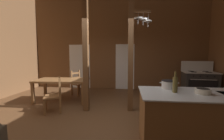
% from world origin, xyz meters
% --- Properties ---
extents(ground_plane, '(8.59, 7.60, 0.10)m').
position_xyz_m(ground_plane, '(0.00, 0.00, -0.05)').
color(ground_plane, brown).
extents(wall_back, '(8.59, 0.14, 4.66)m').
position_xyz_m(wall_back, '(0.00, 3.47, 2.33)').
color(wall_back, brown).
rests_on(wall_back, ground_plane).
extents(glazed_door_back_left, '(1.00, 0.01, 2.05)m').
position_xyz_m(glazed_door_back_left, '(-1.75, 3.40, 1.02)').
color(glazed_door_back_left, white).
rests_on(glazed_door_back_left, ground_plane).
extents(glazed_panel_back_right, '(0.84, 0.01, 2.05)m').
position_xyz_m(glazed_panel_back_right, '(0.39, 3.40, 1.02)').
color(glazed_panel_back_right, white).
rests_on(glazed_panel_back_right, ground_plane).
extents(kitchen_island, '(2.18, 1.01, 0.91)m').
position_xyz_m(kitchen_island, '(1.92, -0.72, 0.46)').
color(kitchen_island, brown).
rests_on(kitchen_island, ground_plane).
extents(stove_range, '(1.21, 0.91, 1.32)m').
position_xyz_m(stove_range, '(3.21, 2.54, 0.48)').
color(stove_range, '#2C2C2C').
rests_on(stove_range, ground_plane).
extents(support_post_with_pot_rack, '(0.62, 0.24, 3.01)m').
position_xyz_m(support_post_with_pot_rack, '(0.70, 0.78, 1.63)').
color(support_post_with_pot_rack, brown).
rests_on(support_post_with_pot_rack, ground_plane).
extents(support_post_center, '(0.14, 0.14, 3.01)m').
position_xyz_m(support_post_center, '(-0.54, 0.61, 1.51)').
color(support_post_center, brown).
rests_on(support_post_center, ground_plane).
extents(dining_table, '(1.78, 1.05, 0.74)m').
position_xyz_m(dining_table, '(-1.61, 1.32, 0.65)').
color(dining_table, brown).
rests_on(dining_table, ground_plane).
extents(ladderback_chair_near_window, '(0.60, 0.60, 0.95)m').
position_xyz_m(ladderback_chair_near_window, '(-1.40, 2.21, 0.45)').
color(ladderback_chair_near_window, brown).
rests_on(ladderback_chair_near_window, ground_plane).
extents(ladderback_chair_by_post, '(0.59, 0.59, 0.95)m').
position_xyz_m(ladderback_chair_by_post, '(-1.36, 0.39, 0.45)').
color(ladderback_chair_by_post, brown).
rests_on(ladderback_chair_by_post, ground_plane).
extents(stockpot_on_counter, '(0.35, 0.28, 0.15)m').
position_xyz_m(stockpot_on_counter, '(1.39, -0.43, 0.99)').
color(stockpot_on_counter, silver).
rests_on(stockpot_on_counter, kitchen_island).
extents(mixing_bowl_on_counter, '(0.23, 0.23, 0.08)m').
position_xyz_m(mixing_bowl_on_counter, '(1.83, -0.75, 0.96)').
color(mixing_bowl_on_counter, silver).
rests_on(mixing_bowl_on_counter, kitchen_island).
extents(bottle_tall_on_counter, '(0.08, 0.08, 0.35)m').
position_xyz_m(bottle_tall_on_counter, '(1.41, -0.72, 1.05)').
color(bottle_tall_on_counter, brown).
rests_on(bottle_tall_on_counter, kitchen_island).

